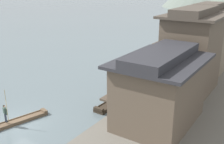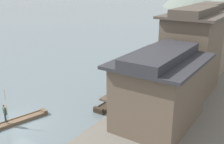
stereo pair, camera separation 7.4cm
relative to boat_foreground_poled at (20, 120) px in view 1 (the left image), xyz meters
The scene contains 15 objects.
ground_plane 0.39m from the boat_foreground_poled, 72.00° to the right, with size 400.00×400.00×0.00m, color slate.
boat_foreground_poled is the anchor object (origin of this frame).
boatman_person 1.75m from the boat_foreground_poled, 104.15° to the right, with size 0.57×0.31×3.04m.
boat_moored_nearest 38.55m from the boat_foreground_poled, 82.88° to the left, with size 1.97×5.26×0.38m.
boat_moored_second 13.44m from the boat_foreground_poled, 72.08° to the left, with size 2.12×5.67×0.67m.
boat_moored_third 8.53m from the boat_foreground_poled, 55.04° to the left, with size 1.23×4.05×0.56m.
boat_moored_far 45.59m from the boat_foreground_poled, 83.74° to the left, with size 1.65×5.42×0.50m.
boat_midriver_drifting 23.99m from the boat_foreground_poled, 79.66° to the left, with size 1.80×5.84×0.49m.
boat_midriver_upstream 30.86m from the boat_foreground_poled, 80.72° to the left, with size 1.20×4.34×0.36m.
house_waterfront_nearest 12.56m from the boat_foreground_poled, 28.32° to the left, with size 6.39×8.40×6.14m.
house_waterfront_second 18.09m from the boat_foreground_poled, 53.60° to the left, with size 5.86×7.29×8.74m.
house_waterfront_tall 23.46m from the boat_foreground_poled, 63.92° to the left, with size 5.35×5.47×8.74m.
mooring_post_dock_near 9.58m from the boat_foreground_poled, 44.51° to the left, with size 0.20×0.20×0.71m, color #473828.
mooring_post_dock_mid 18.52m from the boat_foreground_poled, 68.40° to the left, with size 0.20×0.20×0.92m, color #473828.
mooring_post_dock_far 28.59m from the boat_foreground_poled, 76.22° to the left, with size 0.20×0.20×0.77m, color #473828.
Camera 1 is at (18.47, -12.93, 11.86)m, focal length 43.43 mm.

